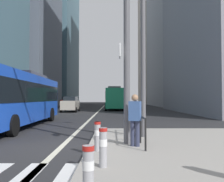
% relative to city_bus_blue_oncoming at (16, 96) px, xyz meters
% --- Properties ---
extents(ground_plane, '(160.00, 160.00, 0.00)m').
position_rel_city_bus_blue_oncoming_xyz_m(ground_plane, '(3.94, 14.07, -1.84)').
color(ground_plane, '#28282B').
extents(lane_centre_line, '(0.20, 80.00, 0.01)m').
position_rel_city_bus_blue_oncoming_xyz_m(lane_centre_line, '(3.94, 24.07, -1.83)').
color(lane_centre_line, beige).
rests_on(lane_centre_line, ground).
extents(office_tower_left_far, '(13.43, 22.35, 41.44)m').
position_rel_city_bus_blue_oncoming_xyz_m(office_tower_left_far, '(-12.06, 56.59, 18.88)').
color(office_tower_left_far, slate).
rests_on(office_tower_left_far, ground).
extents(office_tower_right_mid, '(11.36, 24.22, 47.85)m').
position_rel_city_bus_blue_oncoming_xyz_m(office_tower_right_mid, '(20.94, 40.31, 22.09)').
color(office_tower_right_mid, '#9E9EA3').
rests_on(office_tower_right_mid, ground).
extents(office_tower_right_far, '(10.73, 23.30, 40.63)m').
position_rel_city_bus_blue_oncoming_xyz_m(office_tower_right_far, '(20.94, 66.45, 18.48)').
color(office_tower_right_far, gray).
rests_on(office_tower_right_far, ground).
extents(city_bus_blue_oncoming, '(2.83, 11.64, 3.40)m').
position_rel_city_bus_blue_oncoming_xyz_m(city_bus_blue_oncoming, '(0.00, 0.00, 0.00)').
color(city_bus_blue_oncoming, blue).
rests_on(city_bus_blue_oncoming, ground).
extents(city_bus_red_receding, '(2.88, 10.75, 3.40)m').
position_rel_city_bus_blue_oncoming_xyz_m(city_bus_red_receding, '(5.99, 22.77, -0.00)').
color(city_bus_red_receding, '#198456').
rests_on(city_bus_red_receding, ground).
extents(car_oncoming_mid, '(2.06, 4.42, 1.94)m').
position_rel_city_bus_blue_oncoming_xyz_m(car_oncoming_mid, '(0.47, 16.46, -0.85)').
color(car_oncoming_mid, '#B2A899').
rests_on(car_oncoming_mid, ground).
extents(car_receding_near, '(2.05, 4.52, 1.94)m').
position_rel_city_bus_blue_oncoming_xyz_m(car_receding_near, '(6.51, 32.07, -0.85)').
color(car_receding_near, black).
rests_on(car_receding_near, ground).
extents(car_receding_far, '(2.21, 4.38, 1.94)m').
position_rel_city_bus_blue_oncoming_xyz_m(car_receding_far, '(7.38, 40.37, -0.85)').
color(car_receding_far, '#232838').
rests_on(car_receding_far, ground).
extents(car_oncoming_far, '(2.18, 4.22, 1.94)m').
position_rel_city_bus_blue_oncoming_xyz_m(car_oncoming_far, '(-2.97, 32.86, -0.85)').
color(car_oncoming_far, maroon).
rests_on(car_oncoming_far, ground).
extents(traffic_signal_gantry, '(5.72, 0.65, 6.00)m').
position_rel_city_bus_blue_oncoming_xyz_m(traffic_signal_gantry, '(4.36, -6.26, 2.25)').
color(traffic_signal_gantry, '#515156').
rests_on(traffic_signal_gantry, median_island).
extents(street_lamp_post, '(5.50, 0.32, 8.00)m').
position_rel_city_bus_blue_oncoming_xyz_m(street_lamp_post, '(7.02, -4.73, 3.45)').
color(street_lamp_post, '#56565B').
rests_on(street_lamp_post, median_island).
extents(bollard_front, '(0.20, 0.20, 0.82)m').
position_rel_city_bus_blue_oncoming_xyz_m(bollard_front, '(5.35, -10.93, -1.23)').
color(bollard_front, '#99999E').
rests_on(bollard_front, median_island).
extents(bollard_left, '(0.20, 0.20, 0.90)m').
position_rel_city_bus_blue_oncoming_xyz_m(bollard_left, '(5.53, -9.20, -1.19)').
color(bollard_left, '#99999E').
rests_on(bollard_left, median_island).
extents(bollard_right, '(0.20, 0.20, 0.87)m').
position_rel_city_bus_blue_oncoming_xyz_m(bollard_right, '(5.30, -7.47, -1.20)').
color(bollard_right, '#99999E').
rests_on(bollard_right, median_island).
extents(pedestrian_railing, '(0.06, 4.01, 0.98)m').
position_rel_city_bus_blue_oncoming_xyz_m(pedestrian_railing, '(6.74, -5.50, -0.97)').
color(pedestrian_railing, black).
rests_on(pedestrian_railing, median_island).
extents(pedestrian_waiting, '(0.44, 0.35, 1.71)m').
position_rel_city_bus_blue_oncoming_xyz_m(pedestrian_waiting, '(6.49, -6.75, -0.74)').
color(pedestrian_waiting, '#2D334C').
rests_on(pedestrian_waiting, median_island).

